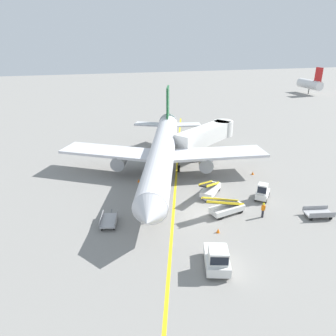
% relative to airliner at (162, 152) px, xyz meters
% --- Properties ---
extents(ground_plane, '(300.00, 300.00, 0.00)m').
position_rel_airliner_xyz_m(ground_plane, '(1.71, -11.51, -3.42)').
color(ground_plane, gray).
extents(taxi_line_yellow, '(25.70, 75.95, 0.01)m').
position_rel_airliner_xyz_m(taxi_line_yellow, '(-0.17, -6.51, -3.41)').
color(taxi_line_yellow, yellow).
rests_on(taxi_line_yellow, ground).
extents(airliner, '(27.63, 34.39, 10.10)m').
position_rel_airliner_xyz_m(airliner, '(0.00, 0.00, 0.00)').
color(airliner, silver).
rests_on(airliner, ground).
extents(jet_bridge, '(11.93, 9.38, 4.85)m').
position_rel_airliner_xyz_m(jet_bridge, '(9.11, 5.99, 0.12)').
color(jet_bridge, silver).
rests_on(jet_bridge, ground).
extents(pushback_tug, '(2.87, 4.00, 2.20)m').
position_rel_airliner_xyz_m(pushback_tug, '(-0.51, -19.80, -2.42)').
color(pushback_tug, silver).
rests_on(pushback_tug, ground).
extents(baggage_tug_near_wing, '(2.55, 2.67, 2.10)m').
position_rel_airliner_xyz_m(baggage_tug_near_wing, '(9.47, -9.96, -2.49)').
color(baggage_tug_near_wing, silver).
rests_on(baggage_tug_near_wing, ground).
extents(belt_loader_forward_hold, '(4.20, 4.61, 2.59)m').
position_rel_airliner_xyz_m(belt_loader_forward_hold, '(4.09, -7.21, -2.64)').
color(belt_loader_forward_hold, silver).
rests_on(belt_loader_forward_hold, ground).
extents(belt_loader_aft_hold, '(5.16, 2.36, 2.59)m').
position_rel_airliner_xyz_m(belt_loader_aft_hold, '(3.98, -11.93, -2.64)').
color(belt_loader_aft_hold, silver).
rests_on(belt_loader_aft_hold, ground).
extents(baggage_cart_loaded, '(2.15, 3.84, 0.94)m').
position_rel_airliner_xyz_m(baggage_cart_loaded, '(-8.34, -10.68, -2.95)').
color(baggage_cart_loaded, '#A5A5A8').
rests_on(baggage_cart_loaded, ground).
extents(baggage_cart_empty_trailing, '(3.84, 2.06, 0.94)m').
position_rel_airliner_xyz_m(baggage_cart_empty_trailing, '(13.10, -15.11, -2.95)').
color(baggage_cart_empty_trailing, '#A5A5A8').
rests_on(baggage_cart_empty_trailing, ground).
extents(ground_crew_marshaller, '(0.36, 0.24, 1.70)m').
position_rel_airliner_xyz_m(ground_crew_marshaller, '(7.41, -13.56, -2.51)').
color(ground_crew_marshaller, '#26262D').
rests_on(ground_crew_marshaller, ground).
extents(safety_cone_nose_left, '(0.36, 0.36, 0.44)m').
position_rel_airliner_xyz_m(safety_cone_nose_left, '(1.73, -15.00, -3.20)').
color(safety_cone_nose_left, orange).
rests_on(safety_cone_nose_left, ground).
extents(safety_cone_nose_right, '(0.36, 0.36, 0.44)m').
position_rel_airliner_xyz_m(safety_cone_nose_right, '(-3.56, -1.32, -3.20)').
color(safety_cone_nose_right, orange).
rests_on(safety_cone_nose_right, ground).
extents(safety_cone_wingtip_left, '(0.36, 0.36, 0.44)m').
position_rel_airliner_xyz_m(safety_cone_wingtip_left, '(12.16, -3.01, -3.20)').
color(safety_cone_wingtip_left, orange).
rests_on(safety_cone_wingtip_left, ground).
extents(distant_aircraft_far_left, '(3.00, 10.10, 8.80)m').
position_rel_airliner_xyz_m(distant_aircraft_far_left, '(64.96, 54.12, -0.20)').
color(distant_aircraft_far_left, silver).
rests_on(distant_aircraft_far_left, ground).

